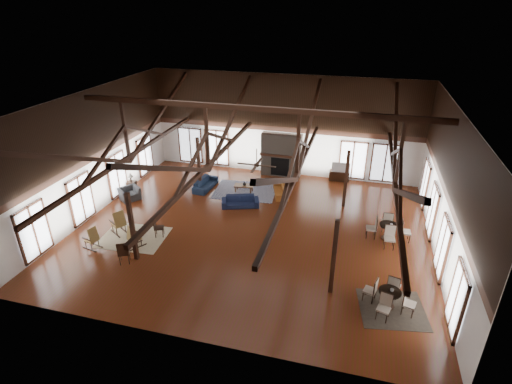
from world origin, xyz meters
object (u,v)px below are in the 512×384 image
(sofa_navy_front, at_px, (240,201))
(sofa_navy_left, at_px, (205,184))
(armchair, at_px, (129,194))
(cafe_table_far, at_px, (388,229))
(coffee_table, at_px, (244,186))
(cafe_table_near, at_px, (389,296))
(tv_console, at_px, (339,176))
(sofa_orange, at_px, (281,190))

(sofa_navy_front, relative_size, sofa_navy_left, 0.99)
(sofa_navy_left, xyz_separation_m, armchair, (-3.45, -2.34, 0.05))
(cafe_table_far, bearing_deg, sofa_navy_left, 163.78)
(coffee_table, bearing_deg, cafe_table_near, -54.22)
(sofa_navy_left, height_order, tv_console, tv_console)
(sofa_navy_front, distance_m, tv_console, 6.64)
(sofa_navy_front, xyz_separation_m, cafe_table_far, (7.32, -1.28, 0.23))
(tv_console, bearing_deg, cafe_table_far, -66.39)
(cafe_table_far, relative_size, tv_console, 1.69)
(coffee_table, height_order, armchair, armchair)
(cafe_table_far, distance_m, tv_console, 6.50)
(cafe_table_near, height_order, tv_console, cafe_table_near)
(sofa_orange, relative_size, coffee_table, 1.61)
(sofa_navy_left, bearing_deg, sofa_orange, -81.47)
(coffee_table, relative_size, armchair, 1.11)
(sofa_navy_front, height_order, tv_console, tv_console)
(sofa_navy_front, xyz_separation_m, cafe_table_near, (7.22, -5.87, 0.19))
(sofa_navy_left, relative_size, cafe_table_near, 1.06)
(sofa_navy_front, bearing_deg, sofa_navy_left, 129.66)
(coffee_table, bearing_deg, tv_console, 21.35)
(cafe_table_near, bearing_deg, coffee_table, 134.79)
(sofa_navy_left, relative_size, cafe_table_far, 0.99)
(armchair, xyz_separation_m, tv_console, (10.72, 5.43, -0.04))
(coffee_table, height_order, cafe_table_near, cafe_table_near)
(coffee_table, height_order, cafe_table_far, cafe_table_far)
(cafe_table_far, bearing_deg, cafe_table_near, -91.26)
(sofa_navy_front, distance_m, cafe_table_far, 7.43)
(sofa_navy_front, bearing_deg, cafe_table_near, -57.64)
(coffee_table, bearing_deg, sofa_orange, -3.37)
(sofa_navy_front, relative_size, sofa_orange, 1.06)
(sofa_navy_left, relative_size, sofa_orange, 1.07)
(sofa_navy_left, height_order, sofa_orange, sofa_navy_left)
(sofa_navy_front, distance_m, cafe_table_near, 9.31)
(sofa_orange, xyz_separation_m, coffee_table, (-2.07, -0.20, 0.08))
(sofa_navy_front, xyz_separation_m, armchair, (-6.00, -0.76, 0.05))
(sofa_navy_left, distance_m, sofa_orange, 4.32)
(coffee_table, bearing_deg, sofa_navy_left, 174.38)
(cafe_table_near, distance_m, cafe_table_far, 4.59)
(coffee_table, distance_m, cafe_table_far, 8.21)
(sofa_orange, height_order, cafe_table_far, cafe_table_far)
(cafe_table_near, bearing_deg, sofa_navy_front, 140.86)
(coffee_table, xyz_separation_m, tv_console, (5.04, 2.95, -0.06))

